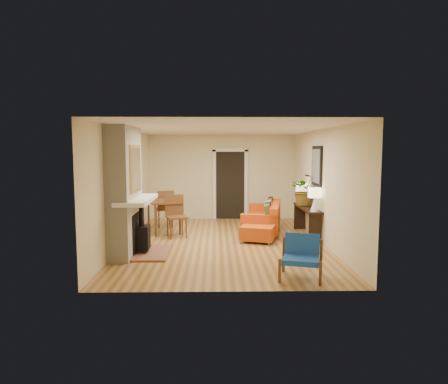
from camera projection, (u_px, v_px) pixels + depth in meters
The scene contains 10 objects.
room_shell at pixel (243, 180), 11.75m from camera, with size 6.50×6.50×6.50m.
fireplace at pixel (127, 194), 8.08m from camera, with size 1.09×1.68×2.60m.
sofa at pixel (265, 218), 10.48m from camera, with size 1.27×2.21×0.82m.
ottoman at pixel (258, 232), 9.32m from camera, with size 0.93×0.93×0.37m.
blue_chair at pixel (302, 254), 6.69m from camera, with size 0.83×0.82×0.71m.
dining_table at pixel (167, 206), 10.35m from camera, with size 1.24×1.94×1.03m.
console_table at pixel (307, 213), 9.89m from camera, with size 0.34×1.85×0.72m.
lamp_near at pixel (314, 197), 9.13m from camera, with size 0.30×0.30×0.54m.
lamp_far at pixel (302, 191), 10.51m from camera, with size 0.30×0.30×0.54m.
houseplant at pixel (305, 190), 10.05m from camera, with size 0.73×0.63×0.81m, color #1E5919.
Camera 1 is at (-0.18, -9.07, 2.12)m, focal length 32.00 mm.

